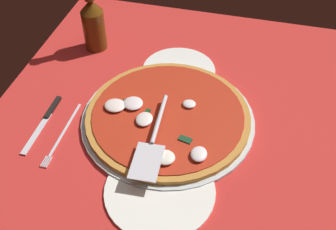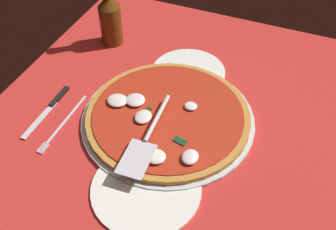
# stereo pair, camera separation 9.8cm
# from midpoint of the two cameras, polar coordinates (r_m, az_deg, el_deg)

# --- Properties ---
(ground_plane) EXTENTS (0.98, 0.98, 0.01)m
(ground_plane) POSITION_cam_midpoint_polar(r_m,az_deg,el_deg) (1.00, 6.02, -1.27)
(ground_plane) COLOR red
(pizza_pan) EXTENTS (0.42, 0.42, 0.01)m
(pizza_pan) POSITION_cam_midpoint_polar(r_m,az_deg,el_deg) (0.99, 2.82, -0.82)
(pizza_pan) COLOR silver
(pizza_pan) RESTS_ON ground_plane
(dinner_plate_left) EXTENTS (0.23, 0.23, 0.01)m
(dinner_plate_left) POSITION_cam_midpoint_polar(r_m,az_deg,el_deg) (0.86, 0.20, -10.51)
(dinner_plate_left) COLOR white
(dinner_plate_left) RESTS_ON ground_plane
(dinner_plate_right) EXTENTS (0.20, 0.20, 0.01)m
(dinner_plate_right) POSITION_cam_midpoint_polar(r_m,az_deg,el_deg) (1.13, 5.38, 5.89)
(dinner_plate_right) COLOR white
(dinner_plate_right) RESTS_ON ground_plane
(pizza) EXTENTS (0.40, 0.40, 0.03)m
(pizza) POSITION_cam_midpoint_polar(r_m,az_deg,el_deg) (0.98, 2.69, -0.27)
(pizza) COLOR #C18235
(pizza) RESTS_ON pizza_pan
(pizza_server) EXTENTS (0.25, 0.07, 0.01)m
(pizza_server) POSITION_cam_midpoint_polar(r_m,az_deg,el_deg) (0.89, 0.09, -3.51)
(pizza_server) COLOR silver
(pizza_server) RESTS_ON pizza
(place_setting_far) EXTENTS (0.22, 0.13, 0.01)m
(place_setting_far) POSITION_cam_midpoint_polar(r_m,az_deg,el_deg) (1.03, -12.69, -0.23)
(place_setting_far) COLOR white
(place_setting_far) RESTS_ON ground_plane
(beer_bottle) EXTENTS (0.06, 0.06, 0.22)m
(beer_bottle) POSITION_cam_midpoint_polar(r_m,az_deg,el_deg) (1.20, -5.74, 13.36)
(beer_bottle) COLOR #5A340E
(beer_bottle) RESTS_ON ground_plane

